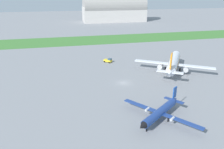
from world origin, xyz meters
TOP-DOWN VIEW (x-y plane):
  - ground_plane at (0.00, 0.00)m, footprint 600.00×600.00m
  - grass_taxiway_strip at (0.00, 74.35)m, footprint 360.00×28.00m
  - airplane_midfield_jet at (22.09, 6.13)m, footprint 27.21×27.26m
  - airplane_foreground_turboprop at (2.32, -25.11)m, footprint 16.24×18.33m
  - pushback_tug_near_gate at (-0.40, 24.79)m, footprint 3.84×3.79m
  - hangar_distant at (35.44, 161.59)m, footprint 64.55×24.81m

SIDE VIEW (x-z plane):
  - ground_plane at x=0.00m, z-range 0.00..0.00m
  - grass_taxiway_strip at x=0.00m, z-range 0.00..0.08m
  - pushback_tug_near_gate at x=-0.40m, z-range -0.06..1.89m
  - airplane_foreground_turboprop at x=2.32m, z-range -0.88..5.67m
  - airplane_midfield_jet at x=22.09m, z-range -1.54..9.46m
  - hangar_distant at x=35.44m, z-range -1.09..28.51m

